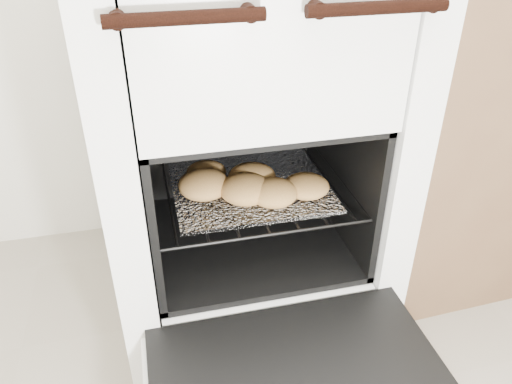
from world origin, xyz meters
TOP-DOWN VIEW (x-y plane):
  - stove at (-0.04, 1.13)m, footprint 0.67×0.74m
  - oven_rack at (-0.04, 1.05)m, footprint 0.49×0.47m
  - foil_sheet at (-0.04, 1.03)m, footprint 0.38×0.33m
  - baked_rolls at (-0.05, 0.99)m, footprint 0.39×0.29m
  - counter at (0.78, 1.20)m, footprint 0.92×0.63m

SIDE VIEW (x-z plane):
  - oven_rack at x=-0.04m, z-range 0.41..0.42m
  - foil_sheet at x=-0.04m, z-range 0.42..0.43m
  - counter at x=0.78m, z-range 0.00..0.90m
  - baked_rolls at x=-0.05m, z-range 0.42..0.49m
  - stove at x=-0.04m, z-range -0.01..1.01m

